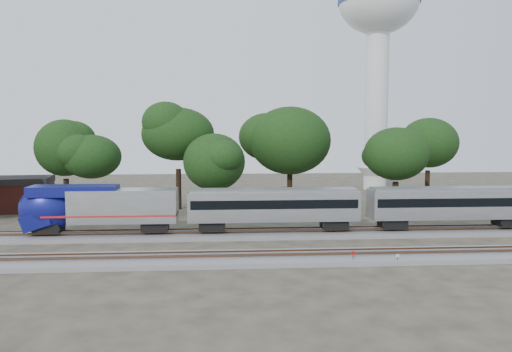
{
  "coord_description": "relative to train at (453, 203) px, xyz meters",
  "views": [
    {
      "loc": [
        -3.99,
        -45.23,
        11.06
      ],
      "look_at": [
        -0.47,
        5.0,
        6.37
      ],
      "focal_mm": 35.0,
      "sensor_mm": 36.0,
      "label": 1
    }
  ],
  "objects": [
    {
      "name": "tree_1",
      "position": [
        -44.84,
        14.73,
        5.44
      ],
      "size": [
        8.86,
        8.86,
        12.49
      ],
      "color": "black",
      "rests_on": "ground"
    },
    {
      "name": "tree_5",
      "position": [
        -15.03,
        18.47,
        6.25
      ],
      "size": [
        9.67,
        9.67,
        13.64
      ],
      "color": "black",
      "rests_on": "ground"
    },
    {
      "name": "water_tower",
      "position": [
        3.75,
        39.07,
        26.75
      ],
      "size": [
        14.63,
        14.63,
        40.51
      ],
      "color": "silver",
      "rests_on": "ground"
    },
    {
      "name": "tree_2",
      "position": [
        -41.15,
        13.37,
        4.35
      ],
      "size": [
        7.75,
        7.75,
        10.93
      ],
      "color": "black",
      "rests_on": "ground"
    },
    {
      "name": "brick_building",
      "position": [
        -52.94,
        18.34,
        -0.93
      ],
      "size": [
        10.5,
        8.13,
        4.61
      ],
      "rotation": [
        0.0,
        0.0,
        0.15
      ],
      "color": "maroon",
      "rests_on": "ground"
    },
    {
      "name": "switch_stand_white",
      "position": [
        -10.32,
        -12.06,
        -2.7
      ],
      "size": [
        0.28,
        0.06,
        0.88
      ],
      "rotation": [
        0.0,
        0.0,
        -0.13
      ],
      "color": "#512D19",
      "rests_on": "ground"
    },
    {
      "name": "tree_3",
      "position": [
        -30.63,
        18.21,
        7.17
      ],
      "size": [
        10.61,
        10.61,
        14.96
      ],
      "color": "black",
      "rests_on": "ground"
    },
    {
      "name": "tree_4",
      "position": [
        -25.6,
        12.72,
        3.65
      ],
      "size": [
        7.04,
        7.04,
        9.93
      ],
      "color": "black",
      "rests_on": "ground"
    },
    {
      "name": "ground",
      "position": [
        -20.72,
        -6.0,
        -3.25
      ],
      "size": [
        160.0,
        160.0,
        0.0
      ],
      "primitive_type": "plane",
      "color": "#383328",
      "rests_on": "ground"
    },
    {
      "name": "switch_lever",
      "position": [
        -12.89,
        -11.32,
        -3.1
      ],
      "size": [
        0.54,
        0.38,
        0.3
      ],
      "primitive_type": "cube",
      "rotation": [
        0.0,
        0.0,
        -0.16
      ],
      "color": "#512D19",
      "rests_on": "ground"
    },
    {
      "name": "switch_stand_red",
      "position": [
        -13.9,
        -11.56,
        -2.57
      ],
      "size": [
        0.34,
        0.06,
        1.07
      ],
      "rotation": [
        0.0,
        0.0,
        0.09
      ],
      "color": "#512D19",
      "rests_on": "ground"
    },
    {
      "name": "track_near",
      "position": [
        -20.72,
        -10.0,
        -3.05
      ],
      "size": [
        160.0,
        5.0,
        0.73
      ],
      "color": "slate",
      "rests_on": "ground"
    },
    {
      "name": "tree_7",
      "position": [
        6.55,
        22.08,
        5.8
      ],
      "size": [
        9.22,
        9.22,
        12.99
      ],
      "color": "black",
      "rests_on": "ground"
    },
    {
      "name": "tree_6",
      "position": [
        -2.07,
        11.82,
        4.66
      ],
      "size": [
        8.06,
        8.06,
        11.37
      ],
      "color": "black",
      "rests_on": "ground"
    },
    {
      "name": "track_far",
      "position": [
        -20.72,
        0.0,
        -3.05
      ],
      "size": [
        160.0,
        5.0,
        0.73
      ],
      "color": "slate",
      "rests_on": "ground"
    },
    {
      "name": "train",
      "position": [
        0.0,
        0.0,
        0.0
      ],
      "size": [
        92.12,
        3.18,
        4.69
      ],
      "color": "silver",
      "rests_on": "ground"
    }
  ]
}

